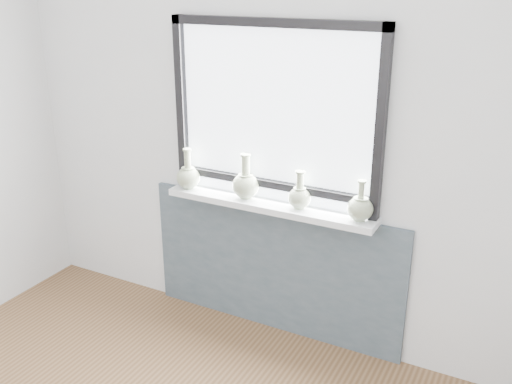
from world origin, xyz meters
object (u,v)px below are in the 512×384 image
at_px(vase_a, 188,176).
at_px(windowsill, 268,206).
at_px(vase_c, 300,196).
at_px(vase_d, 360,207).
at_px(vase_b, 246,184).

bearing_deg(vase_a, windowsill, 1.18).
bearing_deg(vase_c, vase_a, -178.52).
distance_m(windowsill, vase_a, 0.57).
bearing_deg(vase_d, vase_b, 179.15).
bearing_deg(vase_d, vase_a, -179.46).
xyz_separation_m(vase_a, vase_d, (1.12, 0.01, -0.01)).
xyz_separation_m(vase_b, vase_d, (0.72, -0.01, -0.01)).
xyz_separation_m(vase_c, vase_d, (0.36, -0.01, 0.00)).
height_order(vase_a, vase_b, vase_b).
distance_m(vase_b, vase_c, 0.35).
height_order(windowsill, vase_b, vase_b).
distance_m(windowsill, vase_b, 0.19).
relative_size(windowsill, vase_b, 4.79).
distance_m(windowsill, vase_c, 0.22).
bearing_deg(vase_b, vase_a, -176.96).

